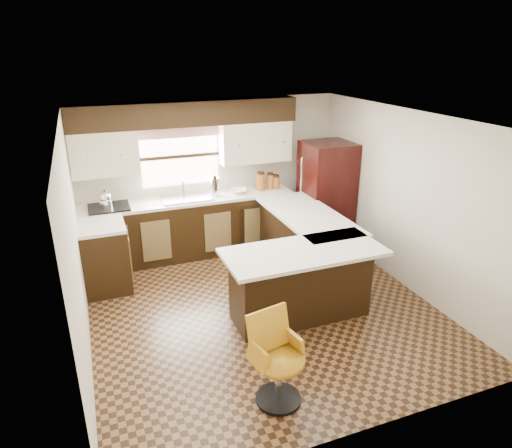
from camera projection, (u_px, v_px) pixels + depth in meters
name	position (u px, v px, depth m)	size (l,w,h in m)	color
floor	(261.00, 307.00, 5.90)	(4.40, 4.40, 0.00)	#49301A
ceiling	(262.00, 119.00, 5.02)	(4.40, 4.40, 0.00)	silver
wall_back	(212.00, 175.00, 7.37)	(4.40, 4.40, 0.00)	beige
wall_front	(365.00, 317.00, 3.55)	(4.40, 4.40, 0.00)	beige
wall_left	(75.00, 247.00, 4.76)	(4.40, 4.40, 0.00)	beige
wall_right	(406.00, 201.00, 6.16)	(4.40, 4.40, 0.00)	beige
base_cab_back	(191.00, 228.00, 7.24)	(3.30, 0.60, 0.90)	black
base_cab_left	(105.00, 258.00, 6.22)	(0.60, 0.70, 0.90)	black
counter_back	(190.00, 200.00, 7.06)	(3.30, 0.60, 0.04)	silver
counter_left	(101.00, 226.00, 6.05)	(0.60, 0.70, 0.04)	silver
soffit	(186.00, 113.00, 6.71)	(3.40, 0.35, 0.36)	black
upper_cab_left	(104.00, 153.00, 6.49)	(0.94, 0.35, 0.64)	beige
upper_cab_right	(255.00, 142.00, 7.25)	(1.14, 0.35, 0.64)	beige
window_pane	(180.00, 156.00, 7.06)	(1.20, 0.02, 0.90)	white
valance	(179.00, 131.00, 6.88)	(1.30, 0.06, 0.18)	#D19B93
sink	(187.00, 198.00, 7.01)	(0.75, 0.45, 0.03)	#B2B2B7
dishwasher	(256.00, 227.00, 7.33)	(0.58, 0.03, 0.78)	black
cooktop	(109.00, 207.00, 6.63)	(0.58, 0.50, 0.03)	black
peninsula_long	(303.00, 246.00, 6.58)	(0.60, 1.95, 0.90)	black
peninsula_return	(300.00, 284.00, 5.56)	(1.65, 0.60, 0.90)	black
counter_pen_long	(308.00, 215.00, 6.42)	(0.84, 1.95, 0.04)	silver
counter_pen_return	(304.00, 252.00, 5.30)	(1.89, 0.84, 0.04)	silver
refrigerator	(326.00, 196.00, 7.42)	(0.75, 0.72, 1.74)	black
bar_chair	(279.00, 361.00, 4.20)	(0.48, 0.48, 0.90)	#B67D15
kettle	(105.00, 199.00, 6.57)	(0.18, 0.18, 0.25)	silver
percolator	(215.00, 187.00, 7.14)	(0.13, 0.13, 0.29)	silver
mixing_bowl	(238.00, 191.00, 7.31)	(0.26, 0.26, 0.06)	white
canister_large	(260.00, 182.00, 7.42)	(0.14, 0.14, 0.27)	#9E521D
canister_med	(270.00, 182.00, 7.48)	(0.12, 0.12, 0.24)	#9E521D
canister_small	(275.00, 182.00, 7.52)	(0.14, 0.14, 0.20)	#9E521D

